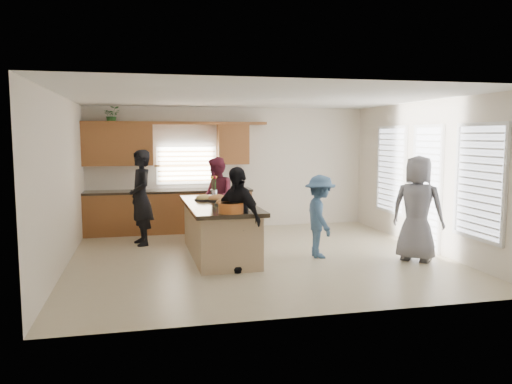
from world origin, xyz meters
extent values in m
plane|color=#C1B390|center=(0.00, 0.00, 0.00)|extent=(6.50, 6.50, 0.00)
cube|color=silver|center=(0.00, 3.00, 1.40)|extent=(6.50, 0.02, 2.80)
cube|color=silver|center=(0.00, -3.00, 1.40)|extent=(6.50, 0.02, 2.80)
cube|color=silver|center=(-3.25, 0.00, 1.40)|extent=(0.02, 6.00, 2.80)
cube|color=silver|center=(3.25, 0.00, 1.40)|extent=(0.02, 6.00, 2.80)
cube|color=white|center=(0.00, 0.00, 2.80)|extent=(6.50, 6.00, 0.02)
cube|color=brown|center=(-1.43, 2.69, 0.45)|extent=(3.65, 0.62, 0.90)
cube|color=black|center=(-1.43, 2.69, 0.93)|extent=(3.70, 0.65, 0.05)
cube|color=brown|center=(-2.50, 2.82, 1.95)|extent=(1.50, 0.36, 0.90)
cube|color=brown|center=(0.05, 2.82, 1.95)|extent=(0.70, 0.36, 0.90)
cube|color=brown|center=(-1.23, 2.82, 2.43)|extent=(4.05, 0.40, 0.06)
cube|color=brown|center=(-1.00, 2.96, 1.48)|extent=(1.35, 0.08, 0.85)
cube|color=white|center=(3.22, 1.30, 1.42)|extent=(0.06, 1.10, 1.75)
cube|color=white|center=(3.22, -0.10, 1.17)|extent=(0.06, 0.85, 2.25)
cube|color=white|center=(3.22, -1.60, 1.42)|extent=(0.06, 1.10, 1.75)
cube|color=tan|center=(-0.66, 0.28, 0.44)|extent=(1.05, 2.52, 0.88)
cube|color=black|center=(-0.66, 0.28, 0.92)|extent=(1.20, 2.72, 0.07)
cube|color=black|center=(-0.66, 0.28, 0.04)|extent=(0.97, 2.44, 0.08)
cylinder|color=black|center=(-0.55, 0.08, 0.96)|extent=(0.44, 0.44, 0.02)
ellipsoid|color=#BE763B|center=(-0.55, 0.08, 0.98)|extent=(0.40, 0.40, 0.18)
cylinder|color=black|center=(-0.63, 0.69, 0.96)|extent=(0.40, 0.40, 0.02)
ellipsoid|color=#BE763B|center=(-0.63, 0.69, 0.98)|extent=(0.36, 0.36, 0.16)
cylinder|color=black|center=(-0.87, 0.80, 0.96)|extent=(0.36, 0.36, 0.02)
ellipsoid|color=#D9B85C|center=(-0.87, 0.80, 0.98)|extent=(0.33, 0.33, 0.15)
cylinder|color=#C56124|center=(-0.65, -0.87, 1.03)|extent=(0.39, 0.39, 0.16)
cylinder|color=beige|center=(-0.65, -0.87, 1.09)|extent=(0.32, 0.32, 0.04)
cylinder|color=white|center=(-0.30, -0.70, 1.00)|extent=(0.09, 0.09, 0.10)
cylinder|color=#B492D5|center=(-0.74, 1.02, 0.98)|extent=(0.24, 0.24, 0.06)
cylinder|color=silver|center=(-0.61, 1.33, 1.02)|extent=(0.13, 0.13, 0.14)
imported|color=#2F6B2A|center=(-2.60, 2.82, 2.59)|extent=(0.37, 0.33, 0.38)
imported|color=black|center=(-2.03, 1.50, 0.94)|extent=(0.62, 0.78, 1.88)
imported|color=maroon|center=(-0.48, 1.86, 0.86)|extent=(0.73, 0.89, 1.71)
imported|color=black|center=(-0.53, -0.75, 0.83)|extent=(0.87, 1.04, 1.67)
imported|color=#3B5C80|center=(1.06, -0.24, 0.73)|extent=(0.64, 1.00, 1.47)
imported|color=slate|center=(2.60, -0.84, 0.91)|extent=(1.04, 1.04, 1.82)
camera|label=1|loc=(-1.96, -8.48, 2.15)|focal=35.00mm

